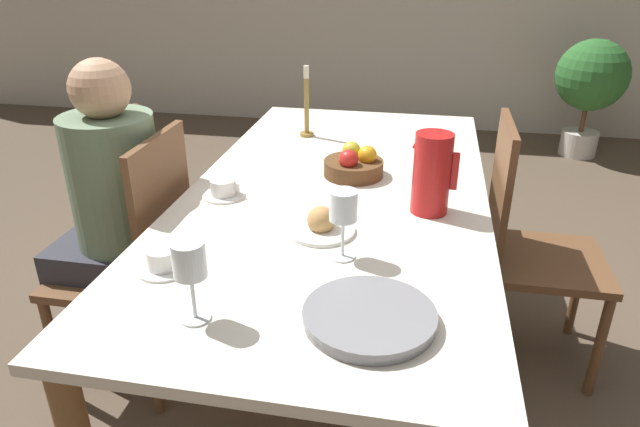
{
  "coord_description": "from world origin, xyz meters",
  "views": [
    {
      "loc": [
        0.28,
        -1.73,
        1.49
      ],
      "look_at": [
        0.0,
        -0.3,
        0.8
      ],
      "focal_mm": 32.0,
      "sensor_mm": 36.0,
      "label": 1
    }
  ],
  "objects_px": {
    "red_pitcher": "(432,173)",
    "fruit_bowl": "(354,165)",
    "wine_glass_juice": "(190,264)",
    "chair_person_side": "(138,259)",
    "chair_opposite": "(527,244)",
    "potted_plant": "(591,82)",
    "wine_glass_water": "(343,209)",
    "teacup_across": "(223,189)",
    "serving_tray": "(369,317)",
    "candlestick_tall": "(307,110)",
    "teacup_near_person": "(163,261)",
    "person_seated": "(110,201)",
    "bread_plate": "(321,225)"
  },
  "relations": [
    {
      "from": "chair_person_side",
      "to": "person_seated",
      "type": "relative_size",
      "value": 0.8
    },
    {
      "from": "fruit_bowl",
      "to": "bread_plate",
      "type": "bearing_deg",
      "value": -94.03
    },
    {
      "from": "chair_opposite",
      "to": "teacup_across",
      "type": "xyz_separation_m",
      "value": [
        -1.03,
        -0.34,
        0.27
      ]
    },
    {
      "from": "wine_glass_juice",
      "to": "chair_person_side",
      "type": "bearing_deg",
      "value": 128.61
    },
    {
      "from": "teacup_across",
      "to": "serving_tray",
      "type": "distance_m",
      "value": 0.8
    },
    {
      "from": "candlestick_tall",
      "to": "red_pitcher",
      "type": "bearing_deg",
      "value": -51.77
    },
    {
      "from": "red_pitcher",
      "to": "candlestick_tall",
      "type": "height_order",
      "value": "candlestick_tall"
    },
    {
      "from": "fruit_bowl",
      "to": "teacup_near_person",
      "type": "bearing_deg",
      "value": -117.78
    },
    {
      "from": "serving_tray",
      "to": "red_pitcher",
      "type": "bearing_deg",
      "value": 79.23
    },
    {
      "from": "teacup_near_person",
      "to": "chair_opposite",
      "type": "bearing_deg",
      "value": 38.29
    },
    {
      "from": "chair_person_side",
      "to": "red_pitcher",
      "type": "bearing_deg",
      "value": -87.2
    },
    {
      "from": "chair_person_side",
      "to": "candlestick_tall",
      "type": "relative_size",
      "value": 3.21
    },
    {
      "from": "person_seated",
      "to": "teacup_across",
      "type": "distance_m",
      "value": 0.42
    },
    {
      "from": "fruit_bowl",
      "to": "person_seated",
      "type": "bearing_deg",
      "value": -161.84
    },
    {
      "from": "wine_glass_juice",
      "to": "wine_glass_water",
      "type": "bearing_deg",
      "value": 50.23
    },
    {
      "from": "teacup_near_person",
      "to": "fruit_bowl",
      "type": "distance_m",
      "value": 0.82
    },
    {
      "from": "chair_opposite",
      "to": "serving_tray",
      "type": "xyz_separation_m",
      "value": [
        -0.48,
        -0.93,
        0.27
      ]
    },
    {
      "from": "chair_person_side",
      "to": "serving_tray",
      "type": "height_order",
      "value": "chair_person_side"
    },
    {
      "from": "chair_person_side",
      "to": "teacup_across",
      "type": "height_order",
      "value": "chair_person_side"
    },
    {
      "from": "wine_glass_water",
      "to": "teacup_across",
      "type": "xyz_separation_m",
      "value": [
        -0.44,
        0.32,
        -0.11
      ]
    },
    {
      "from": "person_seated",
      "to": "bread_plate",
      "type": "height_order",
      "value": "person_seated"
    },
    {
      "from": "bread_plate",
      "to": "serving_tray",
      "type": "bearing_deg",
      "value": -65.43
    },
    {
      "from": "bread_plate",
      "to": "fruit_bowl",
      "type": "bearing_deg",
      "value": 85.97
    },
    {
      "from": "person_seated",
      "to": "serving_tray",
      "type": "relative_size",
      "value": 4.03
    },
    {
      "from": "teacup_across",
      "to": "serving_tray",
      "type": "xyz_separation_m",
      "value": [
        0.54,
        -0.59,
        -0.01
      ]
    },
    {
      "from": "wine_glass_juice",
      "to": "bread_plate",
      "type": "height_order",
      "value": "wine_glass_juice"
    },
    {
      "from": "bread_plate",
      "to": "chair_opposite",
      "type": "bearing_deg",
      "value": 38.36
    },
    {
      "from": "wine_glass_juice",
      "to": "teacup_near_person",
      "type": "bearing_deg",
      "value": 130.79
    },
    {
      "from": "teacup_near_person",
      "to": "teacup_across",
      "type": "bearing_deg",
      "value": 91.02
    },
    {
      "from": "chair_person_side",
      "to": "red_pitcher",
      "type": "xyz_separation_m",
      "value": [
        0.98,
        0.05,
        0.38
      ]
    },
    {
      "from": "bread_plate",
      "to": "candlestick_tall",
      "type": "distance_m",
      "value": 0.9
    },
    {
      "from": "teacup_near_person",
      "to": "potted_plant",
      "type": "height_order",
      "value": "potted_plant"
    },
    {
      "from": "person_seated",
      "to": "serving_tray",
      "type": "distance_m",
      "value": 1.12
    },
    {
      "from": "teacup_across",
      "to": "potted_plant",
      "type": "relative_size",
      "value": 0.16
    },
    {
      "from": "wine_glass_juice",
      "to": "candlestick_tall",
      "type": "bearing_deg",
      "value": 91.54
    },
    {
      "from": "fruit_bowl",
      "to": "candlestick_tall",
      "type": "distance_m",
      "value": 0.5
    },
    {
      "from": "teacup_across",
      "to": "teacup_near_person",
      "type": "bearing_deg",
      "value": -88.98
    },
    {
      "from": "red_pitcher",
      "to": "serving_tray",
      "type": "height_order",
      "value": "red_pitcher"
    },
    {
      "from": "red_pitcher",
      "to": "fruit_bowl",
      "type": "xyz_separation_m",
      "value": [
        -0.27,
        0.25,
        -0.08
      ]
    },
    {
      "from": "red_pitcher",
      "to": "potted_plant",
      "type": "xyz_separation_m",
      "value": [
        1.13,
        2.89,
        -0.31
      ]
    },
    {
      "from": "chair_person_side",
      "to": "potted_plant",
      "type": "xyz_separation_m",
      "value": [
        2.11,
        2.94,
        0.07
      ]
    },
    {
      "from": "red_pitcher",
      "to": "candlestick_tall",
      "type": "relative_size",
      "value": 0.84
    },
    {
      "from": "person_seated",
      "to": "bread_plate",
      "type": "relative_size",
      "value": 6.05
    },
    {
      "from": "chair_opposite",
      "to": "red_pitcher",
      "type": "xyz_separation_m",
      "value": [
        -0.37,
        -0.33,
        0.38
      ]
    },
    {
      "from": "chair_person_side",
      "to": "fruit_bowl",
      "type": "relative_size",
      "value": 4.53
    },
    {
      "from": "wine_glass_water",
      "to": "chair_opposite",
      "type": "bearing_deg",
      "value": 48.32
    },
    {
      "from": "chair_person_side",
      "to": "person_seated",
      "type": "distance_m",
      "value": 0.22
    },
    {
      "from": "chair_opposite",
      "to": "bread_plate",
      "type": "height_order",
      "value": "chair_opposite"
    },
    {
      "from": "potted_plant",
      "to": "chair_person_side",
      "type": "bearing_deg",
      "value": -125.72
    },
    {
      "from": "wine_glass_water",
      "to": "potted_plant",
      "type": "bearing_deg",
      "value": 67.23
    }
  ]
}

